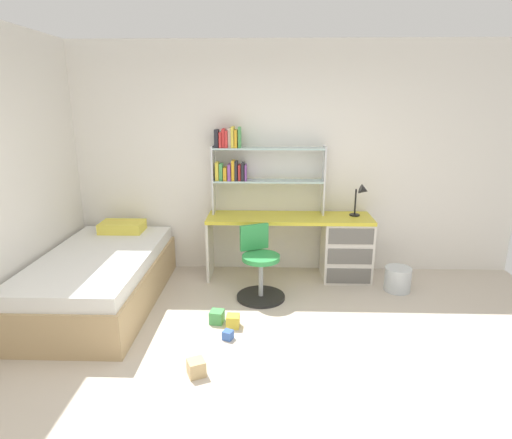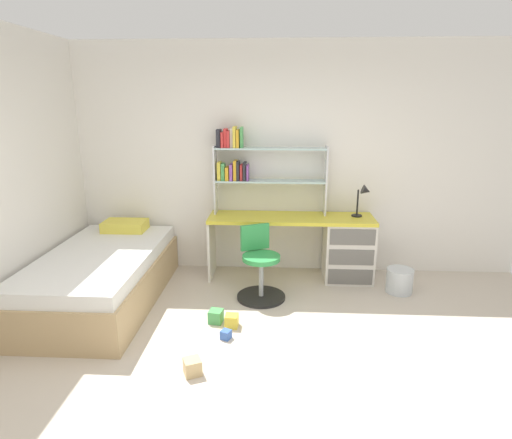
{
  "view_description": "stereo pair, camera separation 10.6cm",
  "coord_description": "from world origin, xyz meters",
  "px_view_note": "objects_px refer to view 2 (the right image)",
  "views": [
    {
      "loc": [
        -0.08,
        -2.72,
        2.05
      ],
      "look_at": [
        -0.2,
        1.36,
        0.91
      ],
      "focal_mm": 29.9,
      "sensor_mm": 36.0,
      "label": 1
    },
    {
      "loc": [
        0.03,
        -2.72,
        2.05
      ],
      "look_at": [
        -0.2,
        1.36,
        0.91
      ],
      "focal_mm": 29.9,
      "sensor_mm": 36.0,
      "label": 2
    }
  ],
  "objects_px": {
    "toy_block_natural_1": "(192,367)",
    "toy_block_green_3": "(216,316)",
    "desk": "(333,245)",
    "bookshelf_hutch": "(251,163)",
    "waste_bin": "(400,281)",
    "toy_block_blue_0": "(226,335)",
    "toy_block_yellow_2": "(232,321)",
    "bed_platform": "(102,277)",
    "desk_lamp": "(364,196)",
    "swivel_chair": "(260,271)"
  },
  "relations": [
    {
      "from": "desk",
      "to": "toy_block_natural_1",
      "type": "bearing_deg",
      "value": -123.6
    },
    {
      "from": "bookshelf_hutch",
      "to": "desk_lamp",
      "type": "height_order",
      "value": "bookshelf_hutch"
    },
    {
      "from": "bed_platform",
      "to": "waste_bin",
      "type": "bearing_deg",
      "value": 7.15
    },
    {
      "from": "desk_lamp",
      "to": "toy_block_green_3",
      "type": "xyz_separation_m",
      "value": [
        -1.56,
        -1.17,
        -0.95
      ]
    },
    {
      "from": "bookshelf_hutch",
      "to": "waste_bin",
      "type": "xyz_separation_m",
      "value": [
        1.68,
        -0.5,
        -1.22
      ]
    },
    {
      "from": "toy_block_natural_1",
      "to": "toy_block_yellow_2",
      "type": "xyz_separation_m",
      "value": [
        0.22,
        0.74,
        -0.0
      ]
    },
    {
      "from": "desk_lamp",
      "to": "waste_bin",
      "type": "height_order",
      "value": "desk_lamp"
    },
    {
      "from": "waste_bin",
      "to": "toy_block_green_3",
      "type": "relative_size",
      "value": 2.34
    },
    {
      "from": "bookshelf_hutch",
      "to": "toy_block_green_3",
      "type": "distance_m",
      "value": 1.84
    },
    {
      "from": "desk",
      "to": "toy_block_green_3",
      "type": "height_order",
      "value": "desk"
    },
    {
      "from": "waste_bin",
      "to": "swivel_chair",
      "type": "bearing_deg",
      "value": -172.07
    },
    {
      "from": "swivel_chair",
      "to": "bed_platform",
      "type": "xyz_separation_m",
      "value": [
        -1.65,
        -0.19,
        -0.03
      ]
    },
    {
      "from": "toy_block_green_3",
      "to": "bed_platform",
      "type": "bearing_deg",
      "value": 162.92
    },
    {
      "from": "toy_block_natural_1",
      "to": "toy_block_yellow_2",
      "type": "relative_size",
      "value": 1.07
    },
    {
      "from": "desk_lamp",
      "to": "toy_block_green_3",
      "type": "bearing_deg",
      "value": -143.15
    },
    {
      "from": "bookshelf_hutch",
      "to": "desk_lamp",
      "type": "xyz_separation_m",
      "value": [
        1.3,
        -0.12,
        -0.35
      ]
    },
    {
      "from": "desk",
      "to": "swivel_chair",
      "type": "distance_m",
      "value": 1.02
    },
    {
      "from": "toy_block_yellow_2",
      "to": "toy_block_green_3",
      "type": "bearing_deg",
      "value": 155.45
    },
    {
      "from": "toy_block_natural_1",
      "to": "toy_block_green_3",
      "type": "bearing_deg",
      "value": 85.55
    },
    {
      "from": "bed_platform",
      "to": "toy_block_blue_0",
      "type": "height_order",
      "value": "bed_platform"
    },
    {
      "from": "bed_platform",
      "to": "toy_block_natural_1",
      "type": "relative_size",
      "value": 16.24
    },
    {
      "from": "toy_block_green_3",
      "to": "bookshelf_hutch",
      "type": "bearing_deg",
      "value": 78.87
    },
    {
      "from": "desk",
      "to": "waste_bin",
      "type": "xyz_separation_m",
      "value": [
        0.7,
        -0.36,
        -0.28
      ]
    },
    {
      "from": "toy_block_green_3",
      "to": "swivel_chair",
      "type": "bearing_deg",
      "value": 55.3
    },
    {
      "from": "toy_block_blue_0",
      "to": "toy_block_natural_1",
      "type": "height_order",
      "value": "toy_block_natural_1"
    },
    {
      "from": "desk",
      "to": "bookshelf_hutch",
      "type": "bearing_deg",
      "value": 171.7
    },
    {
      "from": "swivel_chair",
      "to": "toy_block_blue_0",
      "type": "distance_m",
      "value": 0.94
    },
    {
      "from": "toy_block_blue_0",
      "to": "toy_block_natural_1",
      "type": "xyz_separation_m",
      "value": [
        -0.2,
        -0.52,
        0.02
      ]
    },
    {
      "from": "desk",
      "to": "toy_block_blue_0",
      "type": "height_order",
      "value": "desk"
    },
    {
      "from": "toy_block_natural_1",
      "to": "toy_block_yellow_2",
      "type": "distance_m",
      "value": 0.77
    },
    {
      "from": "desk_lamp",
      "to": "swivel_chair",
      "type": "distance_m",
      "value": 1.48
    },
    {
      "from": "waste_bin",
      "to": "toy_block_blue_0",
      "type": "distance_m",
      "value": 2.1
    },
    {
      "from": "swivel_chair",
      "to": "desk_lamp",
      "type": "bearing_deg",
      "value": 27.11
    },
    {
      "from": "bookshelf_hutch",
      "to": "bed_platform",
      "type": "height_order",
      "value": "bookshelf_hutch"
    },
    {
      "from": "desk_lamp",
      "to": "bed_platform",
      "type": "distance_m",
      "value": 3.01
    },
    {
      "from": "desk_lamp",
      "to": "waste_bin",
      "type": "relative_size",
      "value": 1.32
    },
    {
      "from": "waste_bin",
      "to": "bookshelf_hutch",
      "type": "bearing_deg",
      "value": 163.42
    },
    {
      "from": "swivel_chair",
      "to": "toy_block_natural_1",
      "type": "relative_size",
      "value": 6.12
    },
    {
      "from": "bed_platform",
      "to": "toy_block_natural_1",
      "type": "height_order",
      "value": "bed_platform"
    },
    {
      "from": "desk",
      "to": "bookshelf_hutch",
      "type": "distance_m",
      "value": 1.36
    },
    {
      "from": "waste_bin",
      "to": "toy_block_natural_1",
      "type": "height_order",
      "value": "waste_bin"
    },
    {
      "from": "swivel_chair",
      "to": "toy_block_green_3",
      "type": "xyz_separation_m",
      "value": [
        -0.4,
        -0.57,
        -0.24
      ]
    },
    {
      "from": "desk",
      "to": "desk_lamp",
      "type": "relative_size",
      "value": 5.0
    },
    {
      "from": "bed_platform",
      "to": "desk_lamp",
      "type": "bearing_deg",
      "value": 15.5
    },
    {
      "from": "bookshelf_hutch",
      "to": "toy_block_green_3",
      "type": "height_order",
      "value": "bookshelf_hutch"
    },
    {
      "from": "waste_bin",
      "to": "toy_block_natural_1",
      "type": "relative_size",
      "value": 2.29
    },
    {
      "from": "desk_lamp",
      "to": "desk",
      "type": "bearing_deg",
      "value": -175.92
    },
    {
      "from": "bookshelf_hutch",
      "to": "bed_platform",
      "type": "relative_size",
      "value": 0.64
    },
    {
      "from": "toy_block_blue_0",
      "to": "toy_block_green_3",
      "type": "xyz_separation_m",
      "value": [
        -0.13,
        0.29,
        0.02
      ]
    },
    {
      "from": "bookshelf_hutch",
      "to": "toy_block_blue_0",
      "type": "relative_size",
      "value": 16.13
    }
  ]
}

